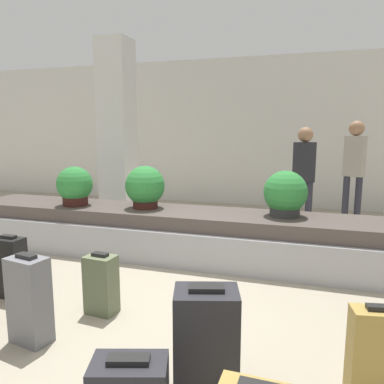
# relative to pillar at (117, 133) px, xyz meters

# --- Properties ---
(ground_plane) EXTENTS (18.00, 18.00, 0.00)m
(ground_plane) POSITION_rel_pillar_xyz_m (1.86, -3.20, -1.60)
(ground_plane) COLOR #9E937F
(back_wall) EXTENTS (18.00, 0.06, 3.20)m
(back_wall) POSITION_rel_pillar_xyz_m (1.86, 2.27, 0.00)
(back_wall) COLOR beige
(back_wall) RESTS_ON ground_plane
(carousel) EXTENTS (6.65, 1.00, 0.61)m
(carousel) POSITION_rel_pillar_xyz_m (1.86, -1.52, -1.31)
(carousel) COLOR #9E9EA3
(carousel) RESTS_ON ground_plane
(pillar) EXTENTS (0.53, 0.53, 3.20)m
(pillar) POSITION_rel_pillar_xyz_m (0.00, 0.00, 0.00)
(pillar) COLOR silver
(pillar) RESTS_ON ground_plane
(suitcase_2) EXTENTS (0.28, 0.21, 0.56)m
(suitcase_2) POSITION_rel_pillar_xyz_m (1.53, -3.22, -1.33)
(suitcase_2) COLOR #5B6647
(suitcase_2) RESTS_ON ground_plane
(suitcase_3) EXTENTS (0.46, 0.38, 0.71)m
(suitcase_3) POSITION_rel_pillar_xyz_m (2.71, -3.95, -1.26)
(suitcase_3) COLOR #232328
(suitcase_3) RESTS_ON ground_plane
(suitcase_4) EXTENTS (0.34, 0.25, 0.71)m
(suitcase_4) POSITION_rel_pillar_xyz_m (1.26, -3.80, -1.26)
(suitcase_4) COLOR slate
(suitcase_4) RESTS_ON ground_plane
(suitcase_6) EXTENTS (0.28, 0.19, 0.63)m
(suitcase_6) POSITION_rel_pillar_xyz_m (0.50, -3.18, -1.30)
(suitcase_6) COLOR black
(suitcase_6) RESTS_ON ground_plane
(suitcase_7) EXTENTS (0.39, 0.23, 0.61)m
(suitcase_7) POSITION_rel_pillar_xyz_m (3.74, -3.68, -1.31)
(suitcase_7) COLOR #A3843D
(suitcase_7) RESTS_ON ground_plane
(potted_plant_0) EXTENTS (0.52, 0.52, 0.55)m
(potted_plant_0) POSITION_rel_pillar_xyz_m (3.02, -1.45, -0.72)
(potted_plant_0) COLOR #2D2D2D
(potted_plant_0) RESTS_ON carousel
(potted_plant_1) EXTENTS (0.49, 0.49, 0.54)m
(potted_plant_1) POSITION_rel_pillar_xyz_m (0.20, -1.63, -0.72)
(potted_plant_1) COLOR #381914
(potted_plant_1) RESTS_ON carousel
(potted_plant_2) EXTENTS (0.53, 0.53, 0.57)m
(potted_plant_2) POSITION_rel_pillar_xyz_m (1.20, -1.51, -0.71)
(potted_plant_2) COLOR #381914
(potted_plant_2) RESTS_ON carousel
(traveler_0) EXTENTS (0.37, 0.31, 1.81)m
(traveler_0) POSITION_rel_pillar_xyz_m (4.01, 0.89, -0.50)
(traveler_0) COLOR #282833
(traveler_0) RESTS_ON ground_plane
(traveler_1) EXTENTS (0.36, 0.35, 1.70)m
(traveler_1) POSITION_rel_pillar_xyz_m (3.20, 0.23, -0.58)
(traveler_1) COLOR #282833
(traveler_1) RESTS_ON ground_plane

